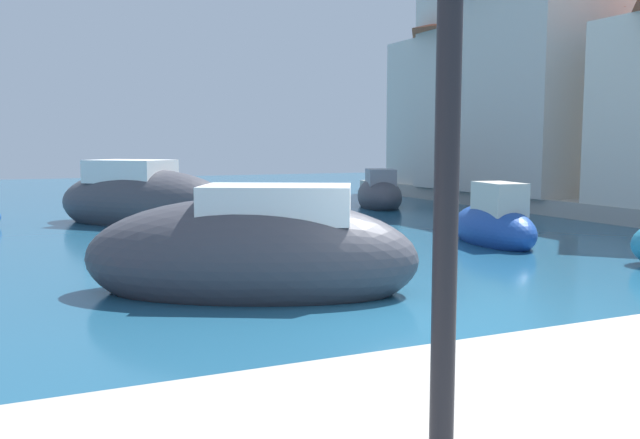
# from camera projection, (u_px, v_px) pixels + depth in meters

# --- Properties ---
(ground) EXTENTS (80.00, 80.00, 0.00)m
(ground) POSITION_uv_depth(u_px,v_px,m) (464.00, 322.00, 8.55)
(ground) COLOR #1E5170
(moored_boat_0) EXTENTS (5.42, 5.47, 2.24)m
(moored_boat_0) POSITION_uv_depth(u_px,v_px,m) (143.00, 202.00, 19.07)
(moored_boat_0) COLOR #3F3F47
(moored_boat_0) RESTS_ON ground
(moored_boat_1) EXTENTS (2.71, 3.95, 1.66)m
(moored_boat_1) POSITION_uv_depth(u_px,v_px,m) (379.00, 195.00, 24.13)
(moored_boat_1) COLOR #3F3F47
(moored_boat_1) RESTS_ON ground
(moored_boat_2) EXTENTS (1.81, 3.26, 1.65)m
(moored_boat_2) POSITION_uv_depth(u_px,v_px,m) (494.00, 225.00, 15.30)
(moored_boat_2) COLOR #1E479E
(moored_boat_2) RESTS_ON ground
(moored_boat_9) EXTENTS (5.43, 4.16, 2.05)m
(moored_boat_9) POSITION_uv_depth(u_px,v_px,m) (252.00, 255.00, 10.18)
(moored_boat_9) COLOR #3F3F47
(moored_boat_9) RESTS_ON ground
(waterfront_building_annex) EXTENTS (6.70, 7.88, 9.00)m
(waterfront_building_annex) POSITION_uv_depth(u_px,v_px,m) (541.00, 68.00, 25.29)
(waterfront_building_annex) COLOR beige
(waterfront_building_annex) RESTS_ON quay_promenade
(waterfront_building_far) EXTENTS (5.75, 8.93, 7.08)m
(waterfront_building_far) POSITION_uv_depth(u_px,v_px,m) (496.00, 98.00, 27.71)
(waterfront_building_far) COLOR beige
(waterfront_building_far) RESTS_ON quay_promenade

